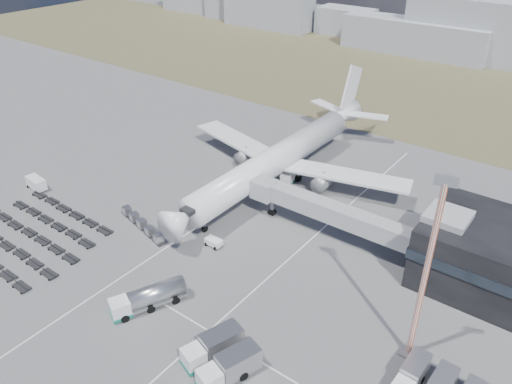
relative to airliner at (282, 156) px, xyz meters
The scene contains 14 objects.
ground 32.81m from the airliner, 90.00° to the right, with size 420.00×420.00×0.00m, color #565659.
grass_strip 77.80m from the airliner, 90.00° to the left, with size 420.00×90.00×0.01m, color brown.
lane_markings 31.41m from the airliner, 71.60° to the right, with size 47.12×110.00×0.01m.
jet_bridge 19.89m from the airliner, 36.93° to the right, with size 30.30×3.80×7.05m.
airliner is the anchor object (origin of this frame).
skyline 116.16m from the airliner, 94.72° to the left, with size 310.65×24.54×25.24m.
fuel_tanker 42.56m from the airliner, 81.61° to the right, with size 6.83×10.86×3.45m.
pushback_tug 26.31m from the airliner, 81.12° to the right, with size 2.87×1.61×1.34m, color white.
utility_van 49.04m from the airliner, 138.42° to the right, with size 4.75×2.15×2.50m, color white.
catering_truck 4.46m from the airliner, ahead, with size 3.53×5.78×2.47m.
service_trucks_near 48.83m from the airliner, 64.26° to the right, with size 8.78×9.62×3.20m.
uld_row 31.00m from the airliner, 107.80° to the right, with size 13.59×4.55×1.50m.
baggage_dollies 48.99m from the airliner, 119.27° to the right, with size 28.04×18.41×0.72m.
floodlight_mast 48.53m from the airliner, 35.85° to the right, with size 2.47×2.00×25.84m.
Camera 1 is at (49.92, -42.65, 49.85)m, focal length 35.00 mm.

